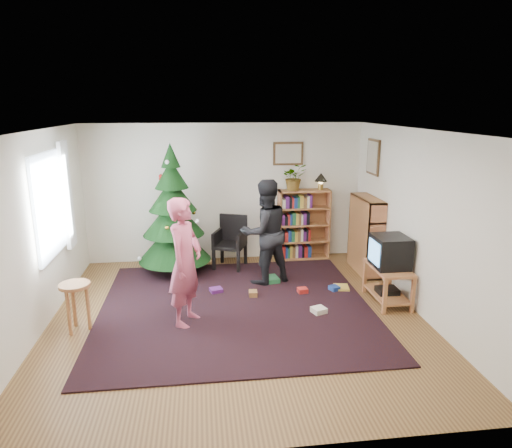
{
  "coord_description": "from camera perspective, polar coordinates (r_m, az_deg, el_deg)",
  "views": [
    {
      "loc": [
        -0.45,
        -5.69,
        2.81
      ],
      "look_at": [
        0.35,
        0.77,
        1.1
      ],
      "focal_mm": 32.0,
      "sensor_mm": 36.0,
      "label": 1
    }
  ],
  "objects": [
    {
      "name": "floor_clutter",
      "position": [
        7.07,
        4.36,
        -8.41
      ],
      "size": [
        2.16,
        1.42,
        0.08
      ],
      "color": "#A51E19",
      "rests_on": "rug"
    },
    {
      "name": "bookshelf_back",
      "position": [
        8.52,
        5.97,
        0.05
      ],
      "size": [
        0.95,
        0.3,
        1.3
      ],
      "color": "#A6603B",
      "rests_on": "floor"
    },
    {
      "name": "ceiling",
      "position": [
        5.72,
        -2.6,
        11.59
      ],
      "size": [
        5.0,
        5.0,
        0.0
      ],
      "primitive_type": "plane",
      "rotation": [
        3.14,
        0.0,
        0.0
      ],
      "color": "white",
      "rests_on": "wall_back"
    },
    {
      "name": "crt_tv",
      "position": [
        6.8,
        16.41,
        -3.32
      ],
      "size": [
        0.48,
        0.52,
        0.45
      ],
      "color": "black",
      "rests_on": "tv_stand"
    },
    {
      "name": "wall_left",
      "position": [
        6.25,
        -25.98,
        -1.28
      ],
      "size": [
        0.02,
        5.0,
        2.5
      ],
      "primitive_type": "cube",
      "color": "silver",
      "rests_on": "floor"
    },
    {
      "name": "rug",
      "position": [
        6.63,
        -2.56,
        -10.3
      ],
      "size": [
        3.8,
        3.6,
        0.02
      ],
      "primitive_type": "cube",
      "color": "black",
      "rests_on": "floor"
    },
    {
      "name": "bookshelf_right",
      "position": [
        8.02,
        13.56,
        -1.22
      ],
      "size": [
        0.3,
        0.95,
        1.3
      ],
      "rotation": [
        0.0,
        0.0,
        1.57
      ],
      "color": "#A6603B",
      "rests_on": "floor"
    },
    {
      "name": "picture_right",
      "position": [
        8.04,
        14.45,
        8.11
      ],
      "size": [
        0.03,
        0.5,
        0.6
      ],
      "color": "#4C3319",
      "rests_on": "wall_right"
    },
    {
      "name": "picture_back",
      "position": [
        8.36,
        4.04,
        8.78
      ],
      "size": [
        0.55,
        0.03,
        0.42
      ],
      "color": "#4C3319",
      "rests_on": "wall_back"
    },
    {
      "name": "stool",
      "position": [
        6.24,
        -21.65,
        -8.17
      ],
      "size": [
        0.38,
        0.38,
        0.64
      ],
      "color": "#A6603B",
      "rests_on": "floor"
    },
    {
      "name": "armchair",
      "position": [
        8.09,
        -3.35,
        -1.94
      ],
      "size": [
        0.66,
        0.67,
        0.92
      ],
      "rotation": [
        0.0,
        0.0,
        -0.38
      ],
      "color": "black",
      "rests_on": "rug"
    },
    {
      "name": "tv_stand",
      "position": [
        6.95,
        16.16,
        -6.88
      ],
      "size": [
        0.46,
        0.83,
        0.55
      ],
      "color": "#A6603B",
      "rests_on": "floor"
    },
    {
      "name": "person_standing",
      "position": [
        5.94,
        -8.84,
        -4.76
      ],
      "size": [
        0.62,
        0.73,
        1.69
      ],
      "primitive_type": "imported",
      "rotation": [
        0.0,
        0.0,
        1.16
      ],
      "color": "#AC445C",
      "rests_on": "rug"
    },
    {
      "name": "wall_front",
      "position": [
        3.58,
        0.89,
        -11.14
      ],
      "size": [
        5.0,
        0.02,
        2.5
      ],
      "primitive_type": "cube",
      "color": "silver",
      "rests_on": "floor"
    },
    {
      "name": "floor",
      "position": [
        6.36,
        -2.33,
        -11.52
      ],
      "size": [
        5.0,
        5.0,
        0.0
      ],
      "primitive_type": "plane",
      "color": "brown",
      "rests_on": "ground"
    },
    {
      "name": "curtain",
      "position": [
        7.38,
        -22.55,
        3.36
      ],
      "size": [
        0.06,
        0.35,
        1.6
      ],
      "primitive_type": "cube",
      "color": "white",
      "rests_on": "wall_left"
    },
    {
      "name": "wall_back",
      "position": [
        8.35,
        -3.87,
        3.91
      ],
      "size": [
        5.0,
        0.02,
        2.5
      ],
      "primitive_type": "cube",
      "color": "silver",
      "rests_on": "floor"
    },
    {
      "name": "window_pane",
      "position": [
        6.73,
        -24.39,
        2.17
      ],
      "size": [
        0.04,
        1.2,
        1.4
      ],
      "primitive_type": "cube",
      "color": "silver",
      "rests_on": "wall_left"
    },
    {
      "name": "potted_plant",
      "position": [
        8.3,
        4.78,
        5.88
      ],
      "size": [
        0.47,
        0.42,
        0.48
      ],
      "primitive_type": "imported",
      "rotation": [
        0.0,
        0.0,
        0.11
      ],
      "color": "gray",
      "rests_on": "bookshelf_back"
    },
    {
      "name": "table_lamp",
      "position": [
        8.42,
        8.12,
        5.67
      ],
      "size": [
        0.23,
        0.23,
        0.31
      ],
      "color": "#A57F33",
      "rests_on": "bookshelf_back"
    },
    {
      "name": "person_by_chair",
      "position": [
        7.24,
        1.1,
        -1.02
      ],
      "size": [
        1.0,
        0.89,
        1.69
      ],
      "primitive_type": "imported",
      "rotation": [
        0.0,
        0.0,
        3.5
      ],
      "color": "black",
      "rests_on": "rug"
    },
    {
      "name": "christmas_tree",
      "position": [
        7.77,
        -10.29,
        0.41
      ],
      "size": [
        1.22,
        1.22,
        2.22
      ],
      "rotation": [
        0.0,
        0.0,
        0.07
      ],
      "color": "#3F2816",
      "rests_on": "rug"
    },
    {
      "name": "wall_right",
      "position": [
        6.6,
        19.73,
        0.15
      ],
      "size": [
        0.02,
        5.0,
        2.5
      ],
      "primitive_type": "cube",
      "color": "silver",
      "rests_on": "floor"
    }
  ]
}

